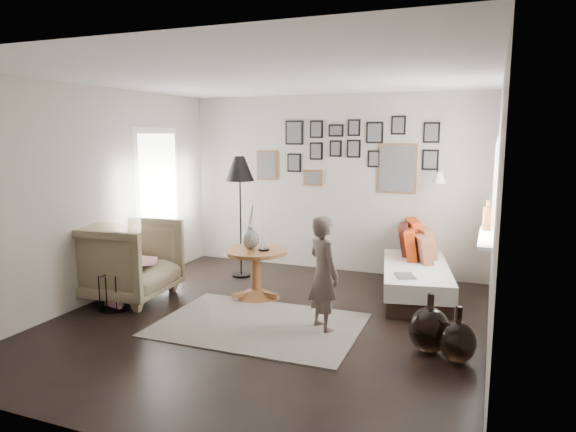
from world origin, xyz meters
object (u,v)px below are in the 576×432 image
at_px(vase, 250,235).
at_px(demijohn_large, 429,330).
at_px(daybed, 417,274).
at_px(magazine_basket, 114,291).
at_px(child, 323,273).
at_px(pedestal_table, 256,275).
at_px(floor_lamp, 240,173).
at_px(demijohn_small, 457,341).
at_px(armchair, 127,260).

relative_size(vase, demijohn_large, 0.98).
relative_size(daybed, magazine_basket, 4.45).
bearing_deg(child, pedestal_table, 8.06).
bearing_deg(child, demijohn_large, -149.39).
relative_size(magazine_basket, demijohn_large, 0.76).
bearing_deg(child, vase, 9.12).
height_order(daybed, magazine_basket, daybed).
bearing_deg(pedestal_table, daybed, 24.65).
bearing_deg(floor_lamp, demijohn_large, -30.93).
bearing_deg(child, daybed, -75.70).
bearing_deg(demijohn_small, child, 167.30).
height_order(vase, child, child).
bearing_deg(armchair, vase, -70.18).
bearing_deg(pedestal_table, magazine_basket, -143.93).
xyz_separation_m(daybed, armchair, (-3.32, -1.46, 0.21)).
distance_m(floor_lamp, demijohn_small, 3.81).
height_order(magazine_basket, child, child).
relative_size(vase, daybed, 0.29).
xyz_separation_m(pedestal_table, child, (1.10, -0.69, 0.32)).
relative_size(armchair, floor_lamp, 0.62).
xyz_separation_m(pedestal_table, magazine_basket, (-1.37, -1.00, -0.07)).
height_order(pedestal_table, child, child).
bearing_deg(magazine_basket, floor_lamp, 67.64).
xyz_separation_m(floor_lamp, demijohn_large, (2.83, -1.70, -1.27)).
height_order(demijohn_small, child, child).
xyz_separation_m(pedestal_table, demijohn_large, (2.21, -0.88, -0.06)).
xyz_separation_m(armchair, demijohn_small, (3.93, -0.39, -0.29)).
relative_size(floor_lamp, demijohn_small, 3.31).
bearing_deg(armchair, demijohn_large, -98.82).
relative_size(pedestal_table, daybed, 0.41).
relative_size(armchair, demijohn_small, 2.06).
bearing_deg(armchair, pedestal_table, -72.03).
bearing_deg(vase, magazine_basket, -141.72).
height_order(armchair, demijohn_large, armchair).
height_order(daybed, demijohn_large, daybed).
bearing_deg(demijohn_large, child, 170.38).
bearing_deg(magazine_basket, child, 7.01).
bearing_deg(magazine_basket, pedestal_table, 36.07).
bearing_deg(demijohn_small, daybed, 108.32).
xyz_separation_m(magazine_basket, demijohn_large, (3.58, 0.12, 0.01)).
height_order(daybed, armchair, armchair).
relative_size(daybed, child, 1.60).
relative_size(armchair, child, 0.89).
height_order(daybed, demijohn_small, daybed).
height_order(pedestal_table, armchair, armchair).
height_order(vase, magazine_basket, vase).
relative_size(daybed, armchair, 1.80).
bearing_deg(vase, demijohn_small, -21.85).
bearing_deg(floor_lamp, child, -41.16).
xyz_separation_m(daybed, demijohn_large, (0.35, -1.73, -0.06)).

